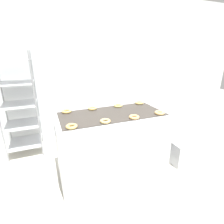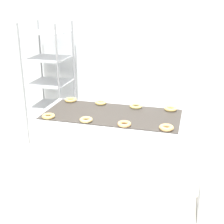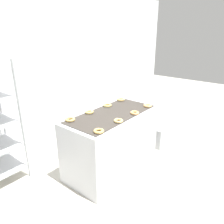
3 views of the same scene
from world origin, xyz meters
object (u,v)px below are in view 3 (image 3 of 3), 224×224
at_px(donut_near_midleft, 118,121).
at_px(donut_far_right, 121,99).
at_px(donut_near_right, 148,106).
at_px(donut_far_left, 70,119).
at_px(donut_far_midright, 107,105).
at_px(donut_near_midright, 135,113).
at_px(glaze_bin, 156,135).
at_px(fryer_machine, 112,141).
at_px(donut_far_midleft, 89,112).
at_px(donut_near_left, 99,131).

relative_size(donut_near_midleft, donut_far_right, 0.94).
height_order(donut_near_right, donut_far_left, donut_near_right).
height_order(donut_near_midleft, donut_far_left, donut_far_left).
bearing_deg(donut_far_left, donut_near_midleft, -54.66).
relative_size(donut_far_left, donut_far_midright, 1.00).
bearing_deg(donut_near_midright, glaze_bin, 5.39).
xyz_separation_m(fryer_machine, donut_near_right, (0.57, -0.25, 0.47)).
bearing_deg(donut_far_midright, donut_near_right, -53.39).
bearing_deg(donut_near_midright, donut_far_left, 144.64).
bearing_deg(donut_near_right, donut_near_midright, -178.45).
bearing_deg(donut_near_right, donut_far_midleft, 146.19).
bearing_deg(donut_near_left, glaze_bin, 2.87).
bearing_deg(fryer_machine, donut_near_midright, -54.46).
height_order(donut_near_left, donut_near_right, donut_near_right).
distance_m(fryer_machine, donut_near_right, 0.79).
height_order(donut_far_midleft, donut_far_right, donut_far_right).
height_order(glaze_bin, donut_far_left, donut_far_left).
height_order(fryer_machine, glaze_bin, fryer_machine).
bearing_deg(donut_near_midleft, donut_far_midright, 53.06).
distance_m(donut_near_midleft, donut_far_left, 0.64).
xyz_separation_m(donut_far_left, donut_far_right, (1.12, -0.00, 0.00)).
distance_m(donut_near_midright, donut_far_left, 0.91).
height_order(fryer_machine, donut_near_midleft, donut_near_midleft).
bearing_deg(fryer_machine, donut_far_left, 154.56).
relative_size(fryer_machine, donut_near_midleft, 11.95).
xyz_separation_m(fryer_machine, donut_near_midright, (0.19, -0.26, 0.47)).
height_order(glaze_bin, donut_far_midleft, donut_far_midleft).
xyz_separation_m(donut_near_right, donut_far_left, (-1.13, 0.52, -0.00)).
xyz_separation_m(donut_near_midright, donut_far_right, (0.37, 0.52, 0.00)).
bearing_deg(fryer_machine, glaze_bin, -9.52).
bearing_deg(glaze_bin, donut_near_right, -171.72).
relative_size(donut_near_left, donut_far_midright, 0.94).
xyz_separation_m(donut_near_left, donut_near_midright, (0.76, -0.00, 0.00)).
xyz_separation_m(donut_near_right, donut_far_midleft, (-0.77, 0.52, -0.00)).
distance_m(donut_near_right, donut_far_midright, 0.63).
distance_m(donut_near_right, donut_far_right, 0.51).
xyz_separation_m(glaze_bin, donut_near_right, (-0.50, -0.07, 0.75)).
relative_size(donut_far_left, donut_far_right, 1.01).
bearing_deg(donut_far_midright, donut_far_midleft, 178.49).
xyz_separation_m(fryer_machine, donut_near_left, (-0.58, -0.26, 0.47)).
xyz_separation_m(donut_near_left, donut_far_midright, (0.77, 0.52, -0.00)).
xyz_separation_m(fryer_machine, donut_far_midright, (0.20, 0.25, 0.47)).
bearing_deg(donut_near_midright, donut_near_left, 179.94).
relative_size(donut_near_midleft, donut_far_left, 0.93).
bearing_deg(donut_far_left, donut_far_midright, -0.98).
relative_size(donut_near_right, donut_far_left, 0.98).
relative_size(glaze_bin, donut_near_midleft, 2.95).
relative_size(donut_far_left, donut_far_midleft, 1.08).
distance_m(fryer_machine, glaze_bin, 1.12).
distance_m(donut_near_midright, donut_far_midright, 0.52).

